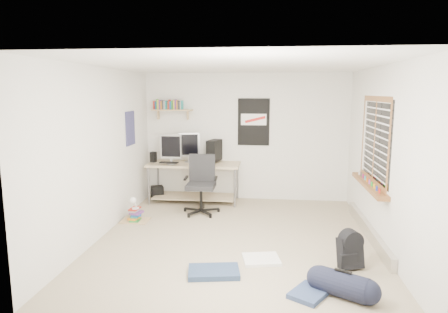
# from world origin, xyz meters

# --- Properties ---
(floor) EXTENTS (4.00, 4.50, 0.01)m
(floor) POSITION_xyz_m (0.00, 0.00, -0.01)
(floor) COLOR gray
(floor) RESTS_ON ground
(ceiling) EXTENTS (4.00, 4.50, 0.01)m
(ceiling) POSITION_xyz_m (0.00, 0.00, 2.50)
(ceiling) COLOR white
(ceiling) RESTS_ON ground
(back_wall) EXTENTS (4.00, 0.01, 2.50)m
(back_wall) POSITION_xyz_m (0.00, 2.25, 1.25)
(back_wall) COLOR silver
(back_wall) RESTS_ON ground
(left_wall) EXTENTS (0.01, 4.50, 2.50)m
(left_wall) POSITION_xyz_m (-2.00, 0.00, 1.25)
(left_wall) COLOR silver
(left_wall) RESTS_ON ground
(right_wall) EXTENTS (0.01, 4.50, 2.50)m
(right_wall) POSITION_xyz_m (2.00, 0.00, 1.25)
(right_wall) COLOR silver
(right_wall) RESTS_ON ground
(desk) EXTENTS (1.93, 1.44, 0.80)m
(desk) POSITION_xyz_m (-0.98, 1.92, 0.36)
(desk) COLOR beige
(desk) RESTS_ON floor
(monitor_left) EXTENTS (0.41, 0.12, 0.45)m
(monitor_left) POSITION_xyz_m (-1.39, 1.74, 1.03)
(monitor_left) COLOR #B8B8BE
(monitor_left) RESTS_ON desk
(monitor_right) EXTENTS (0.43, 0.21, 0.46)m
(monitor_right) POSITION_xyz_m (-1.10, 2.00, 1.04)
(monitor_right) COLOR #9D9DA2
(monitor_right) RESTS_ON desk
(pc_tower) EXTENTS (0.28, 0.43, 0.41)m
(pc_tower) POSITION_xyz_m (-0.60, 2.00, 1.01)
(pc_tower) COLOR black
(pc_tower) RESTS_ON desk
(keyboard) EXTENTS (0.37, 0.17, 0.02)m
(keyboard) POSITION_xyz_m (-1.42, 1.66, 0.81)
(keyboard) COLOR black
(keyboard) RESTS_ON desk
(speaker_left) EXTENTS (0.12, 0.12, 0.20)m
(speaker_left) POSITION_xyz_m (-1.74, 1.72, 0.90)
(speaker_left) COLOR black
(speaker_left) RESTS_ON desk
(speaker_right) EXTENTS (0.09, 0.09, 0.17)m
(speaker_right) POSITION_xyz_m (-0.76, 1.59, 0.89)
(speaker_right) COLOR black
(speaker_right) RESTS_ON desk
(office_chair) EXTENTS (0.72, 0.72, 1.04)m
(office_chair) POSITION_xyz_m (-0.72, 1.16, 0.49)
(office_chair) COLOR black
(office_chair) RESTS_ON floor
(wall_shelf) EXTENTS (0.80, 0.22, 0.24)m
(wall_shelf) POSITION_xyz_m (-1.45, 2.14, 1.78)
(wall_shelf) COLOR tan
(wall_shelf) RESTS_ON back_wall
(poster_back_wall) EXTENTS (0.62, 0.03, 0.92)m
(poster_back_wall) POSITION_xyz_m (0.15, 2.23, 1.55)
(poster_back_wall) COLOR black
(poster_back_wall) RESTS_ON back_wall
(poster_left_wall) EXTENTS (0.02, 0.42, 0.60)m
(poster_left_wall) POSITION_xyz_m (-1.99, 1.20, 1.50)
(poster_left_wall) COLOR navy
(poster_left_wall) RESTS_ON left_wall
(window) EXTENTS (0.10, 1.50, 1.26)m
(window) POSITION_xyz_m (1.95, 0.30, 1.45)
(window) COLOR brown
(window) RESTS_ON right_wall
(baseboard_heater) EXTENTS (0.08, 2.50, 0.18)m
(baseboard_heater) POSITION_xyz_m (1.96, 0.30, 0.09)
(baseboard_heater) COLOR #B7B2A8
(baseboard_heater) RESTS_ON floor
(backpack) EXTENTS (0.34, 0.30, 0.37)m
(backpack) POSITION_xyz_m (1.46, -0.84, 0.20)
(backpack) COLOR black
(backpack) RESTS_ON floor
(duffel_bag) EXTENTS (0.37, 0.37, 0.53)m
(duffel_bag) POSITION_xyz_m (1.25, -1.56, 0.14)
(duffel_bag) COLOR black
(duffel_bag) RESTS_ON floor
(tshirt) EXTENTS (0.52, 0.47, 0.04)m
(tshirt) POSITION_xyz_m (0.38, -0.75, 0.02)
(tshirt) COLOR silver
(tshirt) RESTS_ON floor
(jeans_a) EXTENTS (0.66, 0.48, 0.07)m
(jeans_a) POSITION_xyz_m (-0.17, -1.20, 0.03)
(jeans_a) COLOR navy
(jeans_a) RESTS_ON floor
(jeans_b) EXTENTS (0.50, 0.53, 0.05)m
(jeans_b) POSITION_xyz_m (0.91, -1.57, 0.03)
(jeans_b) COLOR navy
(jeans_b) RESTS_ON floor
(book_stack) EXTENTS (0.43, 0.37, 0.27)m
(book_stack) POSITION_xyz_m (-1.75, 0.61, 0.15)
(book_stack) COLOR brown
(book_stack) RESTS_ON floor
(desk_lamp) EXTENTS (0.14, 0.21, 0.20)m
(desk_lamp) POSITION_xyz_m (-1.73, 0.59, 0.38)
(desk_lamp) COLOR white
(desk_lamp) RESTS_ON book_stack
(subwoofer) EXTENTS (0.30, 0.30, 0.25)m
(subwoofer) POSITION_xyz_m (-1.75, 1.98, 0.14)
(subwoofer) COLOR black
(subwoofer) RESTS_ON floor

